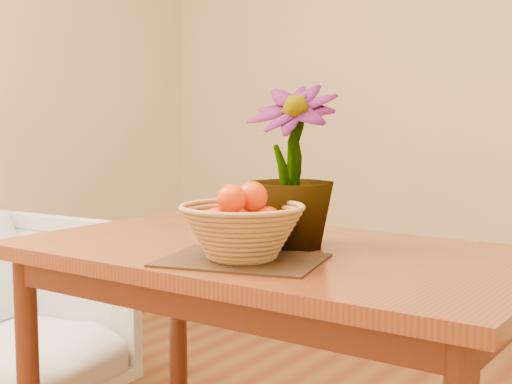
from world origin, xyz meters
The scene contains 6 objects.
wall_back centered at (0.00, 2.25, 1.35)m, with size 4.00×0.02×2.70m, color beige.
table centered at (0.00, 0.30, 0.66)m, with size 1.40×0.80×0.75m.
placemat centered at (0.04, 0.10, 0.75)m, with size 0.37×0.28×0.01m, color #362113.
wicker_basket centered at (0.04, 0.10, 0.82)m, with size 0.30×0.30×0.12m.
orange_pile centered at (0.04, 0.11, 0.86)m, with size 0.16×0.16×0.13m.
potted_plant centered at (0.04, 0.33, 0.96)m, with size 0.24×0.24×0.43m, color #184513.
Camera 1 is at (1.03, -1.24, 1.09)m, focal length 50.00 mm.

